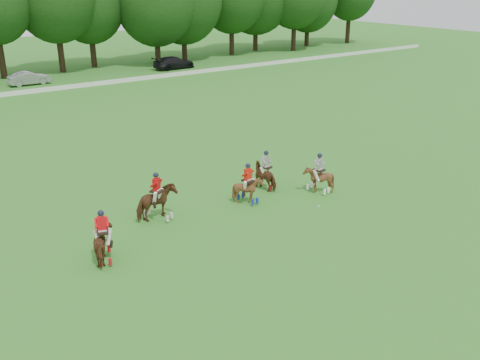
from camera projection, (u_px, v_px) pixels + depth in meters
ground at (282, 242)px, 23.27m from camera, size 180.00×180.00×0.00m
boundary_rail at (31, 91)px, 51.94m from camera, size 120.00×0.10×0.44m
car_mid at (29, 78)px, 55.81m from camera, size 4.20×1.52×1.38m
car_right at (174, 63)px, 65.19m from camera, size 5.35×2.41×1.52m
polo_red_a at (104, 243)px, 21.49m from camera, size 1.39×1.96×2.23m
polo_red_b at (157, 203)px, 25.11m from camera, size 2.15×2.08×2.37m
polo_red_c at (248, 189)px, 27.01m from camera, size 1.31×1.42×2.12m
polo_stripe_a at (266, 175)px, 28.82m from camera, size 1.08×1.79×2.15m
polo_stripe_b at (318, 179)px, 28.27m from camera, size 1.44×1.55×2.19m
polo_ball at (319, 206)px, 26.72m from camera, size 0.09×0.09×0.09m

